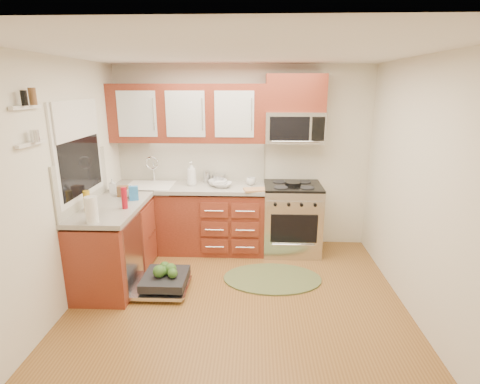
{
  "coord_description": "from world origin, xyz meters",
  "views": [
    {
      "loc": [
        0.17,
        -3.42,
        2.21
      ],
      "look_at": [
        -0.01,
        0.85,
        1.01
      ],
      "focal_mm": 28.0,
      "sensor_mm": 36.0,
      "label": 1
    }
  ],
  "objects_px": {
    "range": "(292,218)",
    "stock_pot": "(219,179)",
    "dishwasher": "(162,282)",
    "skillet": "(293,183)",
    "rug": "(272,278)",
    "sink": "(151,194)",
    "bowl_b": "(218,183)",
    "cutting_board": "(256,190)",
    "paper_towel_roll": "(92,210)",
    "cup": "(251,181)",
    "microwave": "(294,127)",
    "bowl_a": "(222,185)",
    "upper_cabinets": "(188,113)"
  },
  "relations": [
    {
      "from": "skillet",
      "to": "paper_towel_roll",
      "type": "xyz_separation_m",
      "value": [
        -2.1,
        -1.45,
        0.09
      ]
    },
    {
      "from": "range",
      "to": "sink",
      "type": "xyz_separation_m",
      "value": [
        -1.93,
        -0.01,
        0.33
      ]
    },
    {
      "from": "dishwasher",
      "to": "stock_pot",
      "type": "relative_size",
      "value": 3.59
    },
    {
      "from": "bowl_a",
      "to": "skillet",
      "type": "bearing_deg",
      "value": 3.33
    },
    {
      "from": "skillet",
      "to": "cup",
      "type": "distance_m",
      "value": 0.57
    },
    {
      "from": "sink",
      "to": "dishwasher",
      "type": "height_order",
      "value": "sink"
    },
    {
      "from": "cutting_board",
      "to": "cup",
      "type": "bearing_deg",
      "value": 102.58
    },
    {
      "from": "paper_towel_roll",
      "to": "cup",
      "type": "xyz_separation_m",
      "value": [
        1.54,
        1.52,
        -0.08
      ]
    },
    {
      "from": "range",
      "to": "dishwasher",
      "type": "height_order",
      "value": "range"
    },
    {
      "from": "stock_pot",
      "to": "sink",
      "type": "bearing_deg",
      "value": -168.97
    },
    {
      "from": "microwave",
      "to": "rug",
      "type": "xyz_separation_m",
      "value": [
        -0.29,
        -0.95,
        -1.69
      ]
    },
    {
      "from": "microwave",
      "to": "bowl_b",
      "type": "xyz_separation_m",
      "value": [
        -1.01,
        -0.11,
        -0.74
      ]
    },
    {
      "from": "paper_towel_roll",
      "to": "bowl_a",
      "type": "height_order",
      "value": "paper_towel_roll"
    },
    {
      "from": "range",
      "to": "stock_pot",
      "type": "bearing_deg",
      "value": 170.41
    },
    {
      "from": "cup",
      "to": "stock_pot",
      "type": "bearing_deg",
      "value": 167.07
    },
    {
      "from": "sink",
      "to": "bowl_b",
      "type": "distance_m",
      "value": 0.94
    },
    {
      "from": "microwave",
      "to": "upper_cabinets",
      "type": "bearing_deg",
      "value": 178.98
    },
    {
      "from": "bowl_b",
      "to": "paper_towel_roll",
      "type": "bearing_deg",
      "value": -126.79
    },
    {
      "from": "rug",
      "to": "bowl_a",
      "type": "height_order",
      "value": "bowl_a"
    },
    {
      "from": "rug",
      "to": "upper_cabinets",
      "type": "bearing_deg",
      "value": 138.76
    },
    {
      "from": "cup",
      "to": "paper_towel_roll",
      "type": "bearing_deg",
      "value": -135.41
    },
    {
      "from": "paper_towel_roll",
      "to": "cup",
      "type": "distance_m",
      "value": 2.16
    },
    {
      "from": "cutting_board",
      "to": "bowl_b",
      "type": "relative_size",
      "value": 1.18
    },
    {
      "from": "sink",
      "to": "bowl_a",
      "type": "bearing_deg",
      "value": -2.75
    },
    {
      "from": "range",
      "to": "rug",
      "type": "height_order",
      "value": "range"
    },
    {
      "from": "dishwasher",
      "to": "skillet",
      "type": "distance_m",
      "value": 2.1
    },
    {
      "from": "skillet",
      "to": "cutting_board",
      "type": "bearing_deg",
      "value": -157.41
    },
    {
      "from": "upper_cabinets",
      "to": "microwave",
      "type": "xyz_separation_m",
      "value": [
        1.41,
        -0.02,
        -0.18
      ]
    },
    {
      "from": "range",
      "to": "stock_pot",
      "type": "height_order",
      "value": "stock_pot"
    },
    {
      "from": "dishwasher",
      "to": "bowl_b",
      "type": "xyz_separation_m",
      "value": [
        0.53,
        1.14,
        0.86
      ]
    },
    {
      "from": "upper_cabinets",
      "to": "paper_towel_roll",
      "type": "distance_m",
      "value": 1.92
    },
    {
      "from": "bowl_b",
      "to": "bowl_a",
      "type": "bearing_deg",
      "value": -46.5
    },
    {
      "from": "skillet",
      "to": "paper_towel_roll",
      "type": "distance_m",
      "value": 2.55
    },
    {
      "from": "upper_cabinets",
      "to": "cutting_board",
      "type": "xyz_separation_m",
      "value": [
        0.91,
        -0.35,
        -0.94
      ]
    },
    {
      "from": "cutting_board",
      "to": "bowl_a",
      "type": "xyz_separation_m",
      "value": [
        -0.44,
        0.15,
        0.02
      ]
    },
    {
      "from": "stock_pot",
      "to": "cutting_board",
      "type": "bearing_deg",
      "value": -36.89
    },
    {
      "from": "rug",
      "to": "paper_towel_roll",
      "type": "relative_size",
      "value": 4.45
    },
    {
      "from": "microwave",
      "to": "sink",
      "type": "height_order",
      "value": "microwave"
    },
    {
      "from": "dishwasher",
      "to": "bowl_a",
      "type": "xyz_separation_m",
      "value": [
        0.6,
        1.07,
        0.86
      ]
    },
    {
      "from": "range",
      "to": "cup",
      "type": "bearing_deg",
      "value": 173.1
    },
    {
      "from": "microwave",
      "to": "paper_towel_roll",
      "type": "xyz_separation_m",
      "value": [
        -2.1,
        -1.57,
        -0.64
      ]
    },
    {
      "from": "range",
      "to": "sink",
      "type": "height_order",
      "value": "range"
    },
    {
      "from": "stock_pot",
      "to": "bowl_b",
      "type": "xyz_separation_m",
      "value": [
        -0.0,
        -0.16,
        -0.02
      ]
    },
    {
      "from": "rug",
      "to": "cutting_board",
      "type": "bearing_deg",
      "value": 108.64
    },
    {
      "from": "range",
      "to": "bowl_a",
      "type": "relative_size",
      "value": 3.86
    },
    {
      "from": "upper_cabinets",
      "to": "bowl_a",
      "type": "relative_size",
      "value": 8.34
    },
    {
      "from": "rug",
      "to": "range",
      "type": "bearing_deg",
      "value": 70.8
    },
    {
      "from": "stock_pot",
      "to": "cutting_board",
      "type": "height_order",
      "value": "stock_pot"
    },
    {
      "from": "paper_towel_roll",
      "to": "bowl_b",
      "type": "distance_m",
      "value": 1.83
    },
    {
      "from": "bowl_a",
      "to": "bowl_b",
      "type": "xyz_separation_m",
      "value": [
        -0.07,
        0.07,
        0.01
      ]
    }
  ]
}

